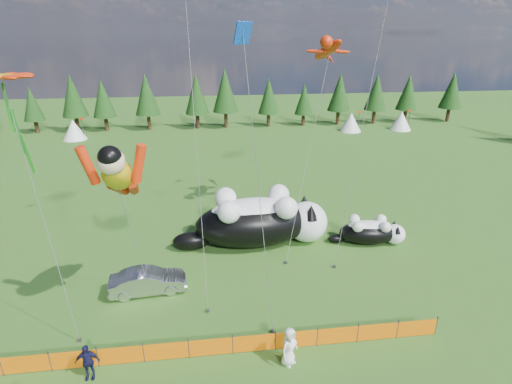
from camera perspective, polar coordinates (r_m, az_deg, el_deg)
ground at (r=22.32m, az=-6.59°, el=-16.88°), size 160.00×160.00×0.00m
safety_fence at (r=19.71m, az=-6.47°, el=-21.16°), size 22.06×0.06×1.10m
tree_line at (r=63.25m, az=-7.57°, el=12.58°), size 90.00×4.00×8.00m
festival_tents at (r=59.79m, az=3.31°, el=9.66°), size 50.00×3.20×2.80m
cat_large at (r=27.67m, az=0.65°, el=-3.99°), size 10.88×4.09×3.93m
cat_small at (r=29.30m, az=16.17°, el=-5.42°), size 5.39×2.48×1.95m
car at (r=24.13m, az=-15.19°, el=-12.21°), size 4.42×1.93×1.41m
spectator_c at (r=19.79m, az=-22.95°, el=-21.46°), size 1.03×0.55×1.74m
spectator_e at (r=19.03m, az=4.77°, el=-21.15°), size 1.10×1.06×1.90m
superhero_kite at (r=19.41m, az=-19.09°, el=2.32°), size 4.68×5.02×9.99m
gecko_kite at (r=30.28m, az=10.20°, el=19.33°), size 5.91×10.19×15.05m
flower_kite at (r=19.91m, az=-32.54°, el=13.28°), size 3.13×3.31×12.43m
diamond_kite_c at (r=15.28m, az=-1.68°, el=19.92°), size 2.04×0.82×14.71m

